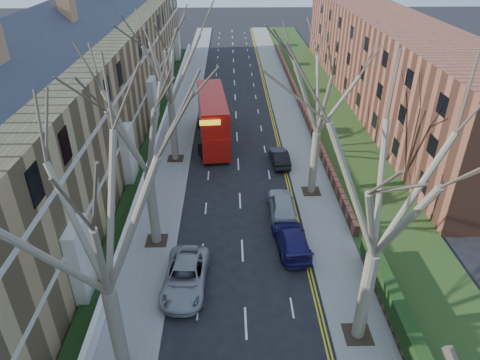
{
  "coord_description": "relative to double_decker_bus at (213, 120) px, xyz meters",
  "views": [
    {
      "loc": [
        -0.71,
        -6.82,
        17.97
      ],
      "look_at": [
        -0.04,
        19.31,
        2.81
      ],
      "focal_mm": 32.0,
      "sensor_mm": 36.0,
      "label": 1
    }
  ],
  "objects": [
    {
      "name": "pavement_left",
      "position": [
        -3.63,
        6.97,
        -2.2
      ],
      "size": [
        3.0,
        102.0,
        0.12
      ],
      "primitive_type": "cube",
      "color": "slate",
      "rests_on": "ground"
    },
    {
      "name": "pavement_right",
      "position": [
        8.37,
        6.97,
        -2.2
      ],
      "size": [
        3.0,
        102.0,
        0.12
      ],
      "primitive_type": "cube",
      "color": "slate",
      "rests_on": "ground"
    },
    {
      "name": "terrace_left",
      "position": [
        -11.28,
        -1.03,
        3.27
      ],
      "size": [
        9.7,
        78.0,
        13.6
      ],
      "color": "#9C804F",
      "rests_on": "ground"
    },
    {
      "name": "flats_right",
      "position": [
        19.83,
        10.97,
        2.72
      ],
      "size": [
        13.97,
        54.0,
        10.0
      ],
      "color": "brown",
      "rests_on": "ground"
    },
    {
      "name": "front_wall_left",
      "position": [
        -5.28,
        -1.03,
        -1.64
      ],
      "size": [
        0.3,
        78.0,
        1.0
      ],
      "color": "white",
      "rests_on": "ground"
    },
    {
      "name": "grass_verge_right",
      "position": [
        12.87,
        6.97,
        -2.11
      ],
      "size": [
        6.0,
        102.0,
        0.06
      ],
      "color": "#233A15",
      "rests_on": "ground"
    },
    {
      "name": "tree_left_mid",
      "position": [
        -3.33,
        -26.03,
        7.29
      ],
      "size": [
        10.5,
        10.5,
        14.71
      ],
      "color": "#665B49",
      "rests_on": "ground"
    },
    {
      "name": "tree_left_far",
      "position": [
        -3.33,
        -16.03,
        6.98
      ],
      "size": [
        10.15,
        10.15,
        14.22
      ],
      "color": "#665B49",
      "rests_on": "ground"
    },
    {
      "name": "tree_left_dist",
      "position": [
        -3.33,
        -4.03,
        7.29
      ],
      "size": [
        10.5,
        10.5,
        14.71
      ],
      "color": "#665B49",
      "rests_on": "ground"
    },
    {
      "name": "tree_right_mid",
      "position": [
        8.07,
        -24.03,
        7.29
      ],
      "size": [
        10.5,
        10.5,
        14.71
      ],
      "color": "#665B49",
      "rests_on": "ground"
    },
    {
      "name": "tree_right_far",
      "position": [
        8.07,
        -10.03,
        6.98
      ],
      "size": [
        10.15,
        10.15,
        14.22
      ],
      "color": "#665B49",
      "rests_on": "ground"
    },
    {
      "name": "double_decker_bus",
      "position": [
        0.0,
        0.0,
        0.0
      ],
      "size": [
        3.52,
        11.19,
        4.6
      ],
      "rotation": [
        0.0,
        0.0,
        3.23
      ],
      "color": "#AC110C",
      "rests_on": "ground"
    },
    {
      "name": "car_left_far",
      "position": [
        -1.03,
        -20.23,
        -1.53
      ],
      "size": [
        2.74,
        5.42,
        1.47
      ],
      "primitive_type": "imported",
      "rotation": [
        0.0,
        0.0,
        -0.06
      ],
      "color": "#949499",
      "rests_on": "ground"
    },
    {
      "name": "car_right_near",
      "position": [
        5.56,
        -16.85,
        -1.56
      ],
      "size": [
        2.39,
        5.02,
        1.41
      ],
      "primitive_type": "imported",
      "rotation": [
        0.0,
        0.0,
        3.23
      ],
      "color": "#1D1855",
      "rests_on": "ground"
    },
    {
      "name": "car_right_mid",
      "position": [
        5.4,
        -12.92,
        -1.47
      ],
      "size": [
        1.9,
        4.68,
        1.59
      ],
      "primitive_type": "imported",
      "rotation": [
        0.0,
        0.0,
        3.14
      ],
      "color": "#A1A5A9",
      "rests_on": "ground"
    },
    {
      "name": "car_right_far",
      "position": [
        6.04,
        -5.0,
        -1.6
      ],
      "size": [
        1.67,
        4.12,
        1.33
      ],
      "primitive_type": "imported",
      "rotation": [
        0.0,
        0.0,
        3.21
      ],
      "color": "black",
      "rests_on": "ground"
    }
  ]
}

